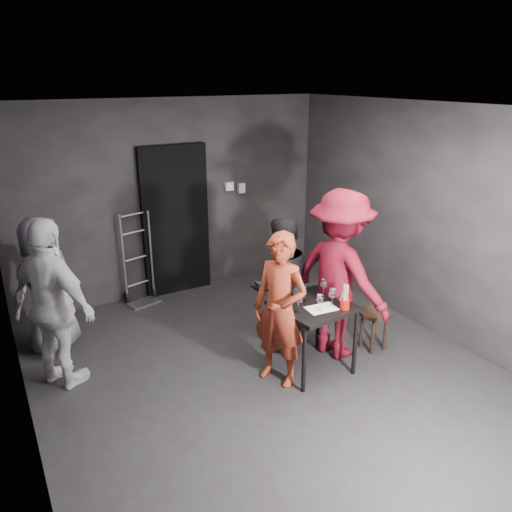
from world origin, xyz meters
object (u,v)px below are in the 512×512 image
hand_truck (141,286)px  breadstick_cup (345,297)px  stool (374,319)px  server_red (280,306)px  tasting_table (313,313)px  man_maroon (341,255)px  wine_bottle (289,301)px  bystander_cream (52,292)px  woman_black (280,282)px  bystander_grey (46,282)px

hand_truck → breadstick_cup: 3.11m
stool → hand_truck: bearing=127.2°
server_red → breadstick_cup: 0.67m
tasting_table → man_maroon: (0.43, 0.12, 0.52)m
tasting_table → wine_bottle: 0.37m
stool → bystander_cream: 3.43m
hand_truck → woman_black: bearing=-77.0°
hand_truck → wine_bottle: bearing=-87.7°
bystander_cream → man_maroon: bearing=-139.7°
wine_bottle → hand_truck: bearing=106.9°
breadstick_cup → tasting_table: bearing=131.5°
breadstick_cup → bystander_cream: bearing=154.0°
tasting_table → bystander_cream: size_ratio=0.37×
breadstick_cup → woman_black: bearing=108.6°
stool → bystander_cream: bystander_cream is taller
hand_truck → server_red: size_ratio=0.75×
bystander_grey → breadstick_cup: size_ratio=5.70×
bystander_grey → wine_bottle: 2.71m
tasting_table → man_maroon: bearing=15.9°
server_red → wine_bottle: server_red is taller
server_red → woman_black: 0.68m
man_maroon → woman_black: bearing=35.4°
tasting_table → stool: bearing=-1.8°
stool → breadstick_cup: size_ratio=1.64×
tasting_table → woman_black: woman_black is taller
bystander_cream → wine_bottle: 2.29m
stool → breadstick_cup: breadstick_cup is taller
woman_black → bystander_cream: bystander_cream is taller
man_maroon → breadstick_cup: size_ratio=8.20×
bystander_cream → server_red: bearing=-150.0°
stool → bystander_grey: (-3.17, 1.82, 0.44)m
stool → bystander_grey: bearing=150.1°
woman_black → wine_bottle: 0.63m
tasting_table → wine_bottle: bearing=-177.3°
woman_black → bystander_grey: bearing=-34.9°
hand_truck → tasting_table: 2.76m
tasting_table → bystander_grey: bearing=142.3°
bystander_cream → breadstick_cup: bystander_cream is taller
stool → wine_bottle: 1.25m
woman_black → bystander_grey: bystander_grey is taller
tasting_table → server_red: server_red is taller
woman_black → breadstick_cup: bearing=102.3°
woman_black → wine_bottle: bearing=59.5°
bystander_grey → breadstick_cup: bystander_grey is taller
bystander_cream → breadstick_cup: size_ratio=7.09×
wine_bottle → woman_black: bearing=65.8°
stool → woman_black: (-0.90, 0.58, 0.42)m
tasting_table → man_maroon: size_ratio=0.32×
server_red → stool: bearing=63.0°
wine_bottle → breadstick_cup: bearing=-23.4°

